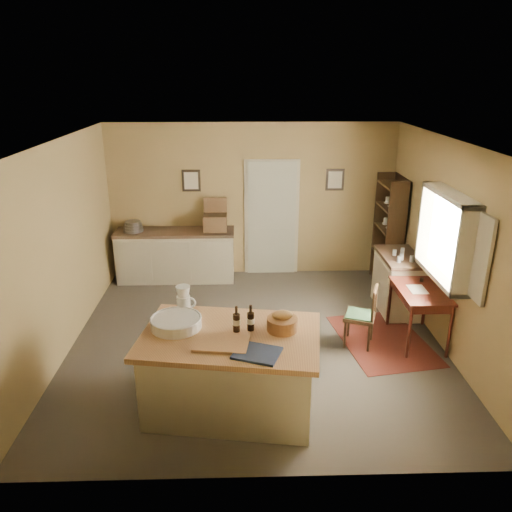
{
  "coord_description": "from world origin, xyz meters",
  "views": [
    {
      "loc": [
        -0.18,
        -6.08,
        3.5
      ],
      "look_at": [
        0.0,
        0.24,
        1.15
      ],
      "focal_mm": 35.0,
      "sensor_mm": 36.0,
      "label": 1
    }
  ],
  "objects_px": {
    "desk_chair": "(360,316)",
    "shelving_unit": "(391,232)",
    "writing_desk": "(420,296)",
    "work_island": "(230,369)",
    "sideboard": "(176,254)",
    "right_cabinet": "(398,282)"
  },
  "relations": [
    {
      "from": "work_island",
      "to": "desk_chair",
      "type": "xyz_separation_m",
      "value": [
        1.71,
        1.29,
        -0.06
      ]
    },
    {
      "from": "work_island",
      "to": "shelving_unit",
      "type": "height_order",
      "value": "shelving_unit"
    },
    {
      "from": "desk_chair",
      "to": "work_island",
      "type": "bearing_deg",
      "value": -121.92
    },
    {
      "from": "desk_chair",
      "to": "shelving_unit",
      "type": "relative_size",
      "value": 0.44
    },
    {
      "from": "writing_desk",
      "to": "shelving_unit",
      "type": "bearing_deg",
      "value": 85.71
    },
    {
      "from": "right_cabinet",
      "to": "writing_desk",
      "type": "bearing_deg",
      "value": -89.99
    },
    {
      "from": "sideboard",
      "to": "right_cabinet",
      "type": "height_order",
      "value": "sideboard"
    },
    {
      "from": "work_island",
      "to": "shelving_unit",
      "type": "distance_m",
      "value": 4.33
    },
    {
      "from": "sideboard",
      "to": "right_cabinet",
      "type": "bearing_deg",
      "value": -20.53
    },
    {
      "from": "shelving_unit",
      "to": "desk_chair",
      "type": "bearing_deg",
      "value": -114.96
    },
    {
      "from": "desk_chair",
      "to": "shelving_unit",
      "type": "xyz_separation_m",
      "value": [
        0.97,
        2.08,
        0.52
      ]
    },
    {
      "from": "writing_desk",
      "to": "shelving_unit",
      "type": "relative_size",
      "value": 0.52
    },
    {
      "from": "writing_desk",
      "to": "desk_chair",
      "type": "distance_m",
      "value": 0.86
    },
    {
      "from": "writing_desk",
      "to": "right_cabinet",
      "type": "relative_size",
      "value": 0.98
    },
    {
      "from": "work_island",
      "to": "sideboard",
      "type": "xyz_separation_m",
      "value": [
        -1.02,
        3.65,
        -0.0
      ]
    },
    {
      "from": "sideboard",
      "to": "desk_chair",
      "type": "relative_size",
      "value": 2.46
    },
    {
      "from": "sideboard",
      "to": "shelving_unit",
      "type": "bearing_deg",
      "value": -4.33
    },
    {
      "from": "desk_chair",
      "to": "writing_desk",
      "type": "bearing_deg",
      "value": 26.74
    },
    {
      "from": "work_island",
      "to": "desk_chair",
      "type": "bearing_deg",
      "value": 45.79
    },
    {
      "from": "desk_chair",
      "to": "right_cabinet",
      "type": "distance_m",
      "value": 1.32
    },
    {
      "from": "desk_chair",
      "to": "shelving_unit",
      "type": "distance_m",
      "value": 2.35
    },
    {
      "from": "work_island",
      "to": "right_cabinet",
      "type": "height_order",
      "value": "work_island"
    }
  ]
}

